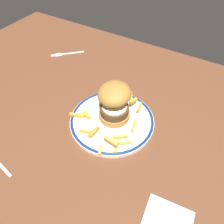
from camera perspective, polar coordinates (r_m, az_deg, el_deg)
The scene contains 5 objects.
ground_plane at distance 72.81cm, azimuth -3.11°, elevation -0.90°, with size 148.69×94.95×4.00cm, color brown.
dinner_plate at distance 67.55cm, azimuth -0.00°, elevation -2.17°, with size 26.19×26.19×1.60cm.
burger at distance 63.88cm, azimuth 0.74°, elevation 2.94°, with size 11.86×12.27×11.94cm.
fries_pile at distance 66.00cm, azimuth -0.22°, elevation -1.59°, with size 21.74×26.58×2.87cm.
fork at distance 99.88cm, azimuth -11.88°, elevation 14.82°, with size 11.42×10.89×0.36cm.
Camera 1 is at (28.24, -39.77, 52.05)cm, focal length 34.75 mm.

